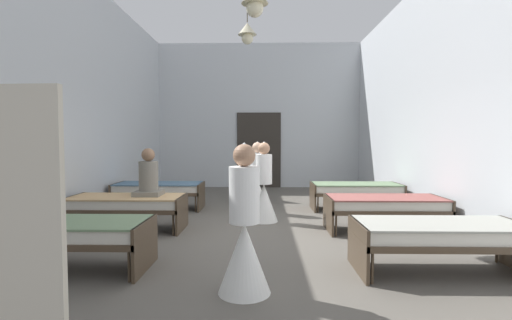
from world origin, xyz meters
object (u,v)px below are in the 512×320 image
(bed_right_row_0, at_px, (440,234))
(bed_right_row_1, at_px, (385,205))
(nurse_mid_aisle, at_px, (257,187))
(potted_plant, at_px, (255,165))
(bed_left_row_1, at_px, (127,204))
(bed_right_row_2, at_px, (356,190))
(nurse_far_aisle, at_px, (264,193))
(bed_left_row_0, at_px, (66,232))
(nurse_near_aisle, at_px, (244,240))
(patient_seated_primary, at_px, (149,178))
(bed_left_row_2, at_px, (159,189))

(bed_right_row_0, relative_size, bed_right_row_1, 1.00)
(nurse_mid_aisle, xyz_separation_m, potted_plant, (-0.10, 1.59, 0.35))
(bed_left_row_1, xyz_separation_m, bed_right_row_2, (4.30, 1.90, 0.00))
(bed_right_row_2, relative_size, nurse_mid_aisle, 1.28)
(nurse_mid_aisle, distance_m, nurse_far_aisle, 0.87)
(bed_left_row_0, bearing_deg, bed_right_row_1, 23.82)
(bed_left_row_0, height_order, nurse_near_aisle, nurse_near_aisle)
(bed_left_row_0, bearing_deg, potted_plant, 67.68)
(bed_right_row_1, distance_m, potted_plant, 3.89)
(bed_left_row_0, distance_m, nurse_far_aisle, 3.47)
(bed_right_row_0, distance_m, bed_right_row_2, 3.80)
(bed_left_row_1, bearing_deg, nurse_mid_aisle, 35.68)
(patient_seated_primary, bearing_deg, bed_left_row_2, 100.85)
(bed_right_row_1, relative_size, nurse_near_aisle, 1.28)
(nurse_near_aisle, distance_m, nurse_far_aisle, 3.21)
(bed_right_row_1, distance_m, nurse_mid_aisle, 2.64)
(bed_left_row_0, height_order, potted_plant, potted_plant)
(bed_left_row_0, xyz_separation_m, bed_right_row_1, (4.30, 1.90, 0.00))
(bed_right_row_1, distance_m, nurse_far_aisle, 2.12)
(bed_left_row_2, height_order, patient_seated_primary, patient_seated_primary)
(bed_right_row_0, height_order, nurse_far_aisle, nurse_far_aisle)
(bed_left_row_0, height_order, bed_right_row_1, same)
(bed_left_row_2, xyz_separation_m, bed_right_row_2, (4.30, 0.00, 0.00))
(bed_right_row_0, height_order, bed_left_row_2, same)
(bed_right_row_0, bearing_deg, patient_seated_primary, 153.47)
(bed_left_row_2, bearing_deg, bed_left_row_0, -90.00)
(nurse_mid_aisle, relative_size, potted_plant, 1.07)
(bed_left_row_1, xyz_separation_m, potted_plant, (2.07, 3.15, 0.44))
(potted_plant, bearing_deg, bed_left_row_0, -112.32)
(bed_right_row_1, height_order, nurse_far_aisle, nurse_far_aisle)
(bed_right_row_0, xyz_separation_m, nurse_far_aisle, (-2.00, 2.60, 0.09))
(bed_right_row_1, distance_m, bed_right_row_2, 1.90)
(bed_left_row_0, bearing_deg, nurse_far_aisle, 48.43)
(patient_seated_primary, bearing_deg, bed_right_row_0, -26.53)
(bed_left_row_2, height_order, potted_plant, potted_plant)
(bed_right_row_1, relative_size, nurse_mid_aisle, 1.28)
(bed_left_row_0, xyz_separation_m, patient_seated_primary, (0.35, 1.97, 0.43))
(bed_right_row_2, height_order, nurse_far_aisle, nurse_far_aisle)
(bed_left_row_1, bearing_deg, bed_right_row_0, -23.82)
(bed_left_row_0, relative_size, bed_left_row_1, 1.00)
(nurse_far_aisle, bearing_deg, bed_right_row_2, -170.14)
(bed_right_row_0, height_order, bed_left_row_1, same)
(bed_right_row_0, distance_m, potted_plant, 5.54)
(bed_left_row_0, xyz_separation_m, bed_right_row_0, (4.30, 0.00, 0.00))
(bed_left_row_1, distance_m, nurse_far_aisle, 2.41)
(bed_left_row_2, bearing_deg, bed_right_row_2, 0.00)
(nurse_near_aisle, height_order, nurse_mid_aisle, same)
(patient_seated_primary, height_order, potted_plant, potted_plant)
(nurse_mid_aisle, xyz_separation_m, patient_seated_primary, (-1.82, -1.48, 0.34))
(bed_right_row_1, xyz_separation_m, patient_seated_primary, (-3.95, 0.07, 0.43))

